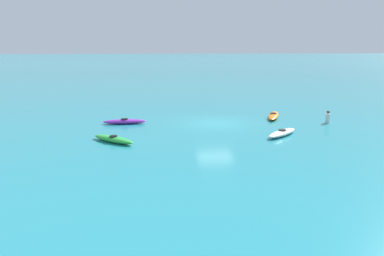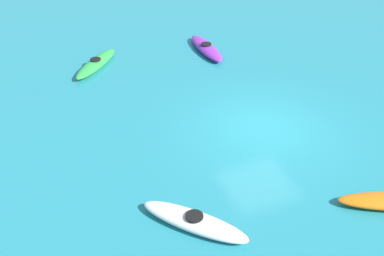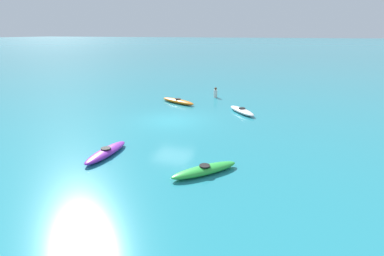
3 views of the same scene
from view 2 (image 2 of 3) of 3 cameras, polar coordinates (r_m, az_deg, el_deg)
ground_plane at (r=16.05m, az=8.59°, el=0.04°), size 600.00×600.00×0.00m
kayak_purple at (r=21.17m, az=1.71°, el=9.56°), size 2.95×0.73×0.37m
kayak_green at (r=20.16m, az=-11.45°, el=7.59°), size 2.68×2.48×0.37m
kayak_white at (r=12.22m, az=0.28°, el=-11.13°), size 2.70×2.48×0.37m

